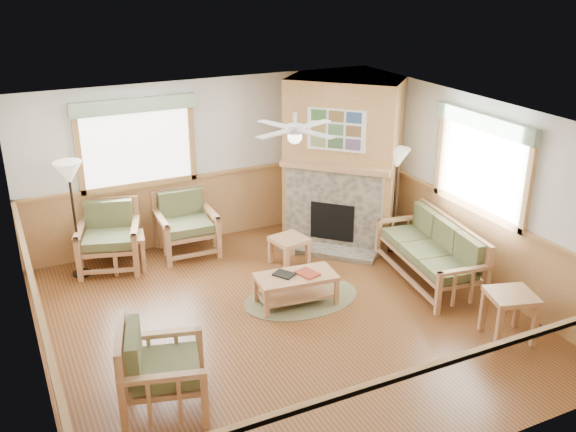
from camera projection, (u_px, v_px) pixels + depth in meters
name	position (u px, v px, depth m)	size (l,w,h in m)	color
floor	(284.00, 319.00, 8.51)	(6.00, 6.00, 0.01)	brown
ceiling	(283.00, 119.00, 7.49)	(6.00, 6.00, 0.01)	white
wall_back	(205.00, 161.00, 10.50)	(6.00, 0.02, 2.70)	silver
wall_front	(433.00, 347.00, 5.50)	(6.00, 0.02, 2.70)	silver
wall_left	(28.00, 273.00, 6.79)	(0.02, 6.00, 2.70)	silver
wall_right	(472.00, 190.00, 9.21)	(0.02, 6.00, 2.70)	silver
wainscot	(284.00, 282.00, 8.30)	(6.00, 6.00, 1.10)	#AE7D47
fireplace	(343.00, 161.00, 10.54)	(2.20, 2.20, 2.70)	#AE7D47
window_back	(132.00, 96.00, 9.58)	(1.90, 0.16, 1.50)	white
window_right	(489.00, 112.00, 8.58)	(0.16, 1.90, 1.50)	white
ceiling_fan	(295.00, 115.00, 7.88)	(1.24, 1.24, 0.36)	white
sofa	(429.00, 252.00, 9.39)	(0.80, 1.96, 0.90)	#B17F52
armchair_back_left	(109.00, 237.00, 9.75)	(0.89, 0.89, 1.00)	#B17F52
armchair_back_right	(186.00, 224.00, 10.24)	(0.88, 0.88, 0.99)	#B17F52
armchair_left	(163.00, 368.00, 6.67)	(0.87, 0.87, 0.98)	#B17F52
coffee_table	(296.00, 289.00, 8.81)	(1.09, 0.55, 0.44)	#B17F52
end_table_chairs	(129.00, 252.00, 9.77)	(0.50, 0.48, 0.55)	#B17F52
end_table_sofa	(509.00, 316.00, 7.98)	(0.56, 0.54, 0.62)	#B17F52
footstool	(289.00, 251.00, 9.97)	(0.50, 0.50, 0.44)	#B17F52
braided_rug	(301.00, 298.00, 9.01)	(1.68, 1.68, 0.01)	brown
floor_lamp_left	(75.00, 220.00, 9.37)	(0.41, 0.41, 1.79)	black
floor_lamp_right	(395.00, 200.00, 10.24)	(0.39, 0.39, 1.71)	black
book_red	(308.00, 272.00, 8.74)	(0.22, 0.30, 0.03)	maroon
book_dark	(284.00, 274.00, 8.72)	(0.20, 0.27, 0.03)	black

